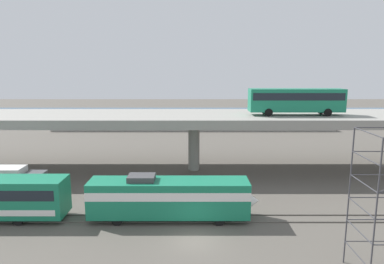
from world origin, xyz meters
TOP-DOWN VIEW (x-y plane):
  - ground_plane at (0.00, 0.00)m, footprint 260.00×260.00m
  - rail_strip_near at (0.00, 3.22)m, footprint 110.00×0.12m
  - rail_strip_far at (0.00, 4.78)m, footprint 110.00×0.12m
  - train_locomotive at (-1.63, 4.00)m, footprint 15.36×3.04m
  - highway_overpass at (0.00, 20.00)m, footprint 96.00×11.68m
  - transit_bus_on_overpass at (13.09, 18.90)m, footprint 12.00×2.68m
  - service_truck_west at (-19.97, 10.48)m, footprint 6.80×2.46m
  - pier_parking_lot at (0.00, 55.00)m, footprint 61.92×12.67m
  - parked_car_0 at (13.11, 54.36)m, footprint 4.16×1.96m
  - parked_car_1 at (-1.35, 54.00)m, footprint 4.36×1.96m
  - parked_car_2 at (12.50, 57.67)m, footprint 4.51×2.00m
  - parked_car_3 at (18.05, 56.17)m, footprint 4.33×1.99m
  - parked_car_4 at (5.68, 52.14)m, footprint 4.42×1.89m
  - parked_car_5 at (-16.54, 52.08)m, footprint 4.27×1.97m
  - harbor_water at (0.00, 78.00)m, footprint 140.00×36.00m

SIDE VIEW (x-z plane):
  - ground_plane at x=0.00m, z-range 0.00..0.00m
  - harbor_water at x=0.00m, z-range 0.00..0.01m
  - rail_strip_near at x=0.00m, z-range 0.00..0.12m
  - rail_strip_far at x=0.00m, z-range 0.00..0.12m
  - pier_parking_lot at x=0.00m, z-range 0.00..1.27m
  - service_truck_west at x=-19.97m, z-range 0.12..3.16m
  - parked_car_0 at x=13.11m, z-range 1.29..2.79m
  - parked_car_4 at x=5.68m, z-range 1.29..2.79m
  - parked_car_5 at x=-16.54m, z-range 1.29..2.79m
  - parked_car_1 at x=-1.35m, z-range 1.29..2.79m
  - parked_car_3 at x=18.05m, z-range 1.29..2.79m
  - parked_car_2 at x=12.50m, z-range 1.29..2.79m
  - train_locomotive at x=-1.63m, z-range 0.10..4.28m
  - highway_overpass at x=0.00m, z-range 3.11..10.72m
  - transit_bus_on_overpass at x=13.09m, z-range 7.97..11.37m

